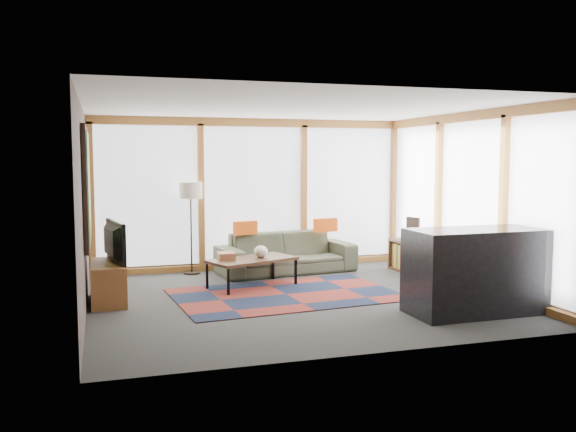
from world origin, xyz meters
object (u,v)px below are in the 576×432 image
object	(u,v)px
bookshelf	(429,262)
sofa	(286,253)
tv_console	(109,282)
television	(108,242)
floor_lamp	(191,228)
coffee_table	(252,273)
bar_counter	(475,271)

from	to	relation	value
bookshelf	sofa	bearing A→B (deg)	149.06
sofa	tv_console	bearing A→B (deg)	-161.74
tv_console	television	distance (m)	0.54
floor_lamp	coffee_table	bearing A→B (deg)	-61.52
bookshelf	bar_counter	world-z (taller)	bar_counter
sofa	bar_counter	xyz separation A→B (m)	(1.45, -3.28, 0.19)
sofa	floor_lamp	distance (m)	1.64
bookshelf	bar_counter	bearing A→B (deg)	-105.18
floor_lamp	television	bearing A→B (deg)	-128.49
floor_lamp	bar_counter	world-z (taller)	floor_lamp
sofa	coffee_table	bearing A→B (deg)	-136.95
floor_lamp	coffee_table	distance (m)	1.60
coffee_table	tv_console	bearing A→B (deg)	-169.86
floor_lamp	television	distance (m)	2.15
sofa	tv_console	distance (m)	3.19
coffee_table	floor_lamp	bearing A→B (deg)	118.48
television	floor_lamp	bearing A→B (deg)	-49.66
sofa	floor_lamp	xyz separation A→B (m)	(-1.54, 0.34, 0.43)
sofa	bar_counter	size ratio (longest dim) A/B	1.38
television	coffee_table	bearing A→B (deg)	-91.12
television	bar_counter	bearing A→B (deg)	-125.29
sofa	coffee_table	size ratio (longest dim) A/B	1.77
bookshelf	tv_console	distance (m)	4.90
sofa	coffee_table	world-z (taller)	sofa
floor_lamp	tv_console	world-z (taller)	floor_lamp
bookshelf	tv_console	bearing A→B (deg)	-178.38
television	bookshelf	bearing A→B (deg)	-99.60
sofa	coffee_table	distance (m)	1.29
tv_console	bar_counter	bearing A→B (deg)	-24.03
television	sofa	bearing A→B (deg)	-76.19
bookshelf	bar_counter	distance (m)	2.16
coffee_table	bar_counter	world-z (taller)	bar_counter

